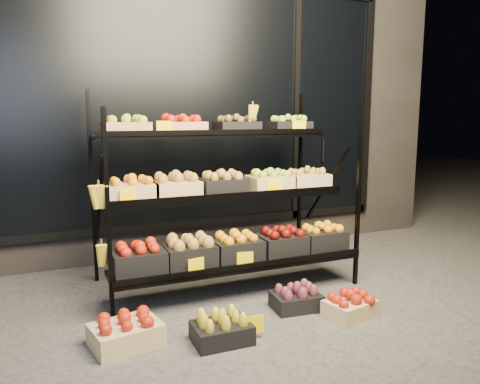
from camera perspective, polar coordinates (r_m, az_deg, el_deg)
name	(u,v)px	position (r m, az deg, el deg)	size (l,w,h in m)	color
ground	(257,311)	(3.61, 2.08, -14.27)	(24.00, 24.00, 0.00)	#514F4C
building	(165,90)	(5.76, -9.12, 12.20)	(6.00, 2.08, 3.50)	#2D2826
display_rack	(225,195)	(3.91, -1.81, -0.36)	(2.18, 1.02, 1.66)	black
tag_floor_a	(254,330)	(3.17, 1.70, -16.52)	(0.13, 0.01, 0.12)	#FFCC00
floor_crate_left	(126,331)	(3.16, -13.74, -16.13)	(0.47, 0.38, 0.21)	tan
floor_crate_midleft	(222,329)	(3.13, -2.25, -16.34)	(0.37, 0.27, 0.19)	black
floor_crate_midright	(350,305)	(3.58, 13.28, -13.24)	(0.40, 0.33, 0.18)	tan
floor_crate_right	(296,298)	(3.63, 6.87, -12.71)	(0.37, 0.29, 0.19)	black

